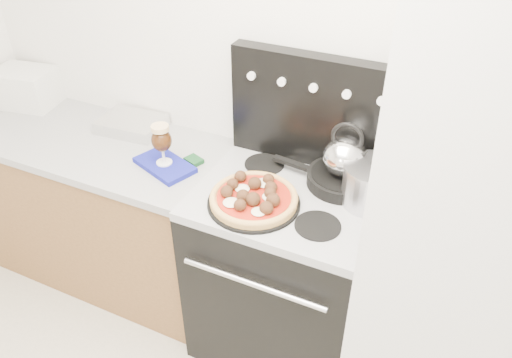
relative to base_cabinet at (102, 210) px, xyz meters
The scene contains 16 objects.
room_shell 1.59m from the base_cabinet, 41.46° to the right, with size 3.52×3.01×2.52m.
base_cabinet is the anchor object (origin of this frame).
countertop 0.45m from the base_cabinet, ahead, with size 1.48×0.63×0.04m, color #A1A1A3.
stove_body 1.11m from the base_cabinet, ahead, with size 0.76×0.65×0.88m, color black.
cooktop 1.20m from the base_cabinet, ahead, with size 0.76×0.65×0.04m, color #ADADB2.
backguard 1.35m from the base_cabinet, 12.75° to the left, with size 0.76×0.08×0.50m, color black.
fridge 1.88m from the base_cabinet, ahead, with size 0.64×0.68×1.90m, color silver.
toaster_oven 0.79m from the base_cabinet, 163.32° to the left, with size 0.32×0.23×0.20m, color silver.
foil_sheet 0.55m from the base_cabinet, 43.79° to the left, with size 0.31×0.23×0.06m, color white.
oven_mitt 0.70m from the base_cabinet, ahead, with size 0.28×0.16×0.02m, color navy.
beer_glass 0.78m from the base_cabinet, ahead, with size 0.09×0.09×0.20m, color #311808, non-canonical shape.
pizza_pan 1.13m from the base_cabinet, ahead, with size 0.38×0.38×0.01m, color black.
pizza 1.14m from the base_cabinet, ahead, with size 0.35×0.35×0.05m, color #E7AC6D, non-canonical shape.
skillet 1.39m from the base_cabinet, ahead, with size 0.30×0.30×0.05m, color black.
tea_kettle 1.45m from the base_cabinet, ahead, with size 0.19×0.19×0.20m, color silver, non-canonical shape.
stock_pot 1.53m from the base_cabinet, ahead, with size 0.23×0.23×0.17m, color silver.
Camera 1 is at (0.66, -0.39, 2.17)m, focal length 35.00 mm.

